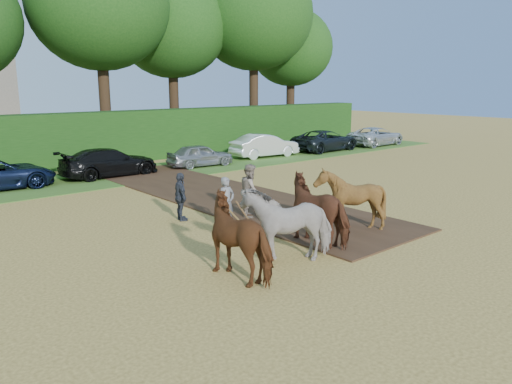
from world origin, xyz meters
name	(u,v)px	position (x,y,z in m)	size (l,w,h in m)	color
ground	(327,243)	(0.00, 0.00, 0.00)	(120.00, 120.00, 0.00)	gold
earth_strip	(224,195)	(1.50, 7.00, 0.03)	(4.50, 17.00, 0.05)	#472D1C
grass_verge	(116,177)	(0.00, 14.00, 0.01)	(50.00, 5.00, 0.03)	#38601E
hedgerow	(79,140)	(0.00, 18.50, 1.50)	(46.00, 1.60, 3.00)	#14380F
spectator_near	(251,190)	(0.27, 3.82, 0.93)	(0.90, 0.70, 1.86)	#B3A18C
spectator_far	(181,197)	(-1.89, 4.93, 0.83)	(0.97, 0.40, 1.65)	#282C35
plough_team	(303,215)	(-0.91, 0.15, 0.99)	(6.56, 5.05, 1.99)	#5E3217
parked_cars	(190,155)	(4.47, 14.04, 0.70)	(40.92, 3.56, 1.48)	silver
treeline	(17,3)	(-1.69, 21.69, 8.97)	(48.70, 10.60, 14.21)	#382616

